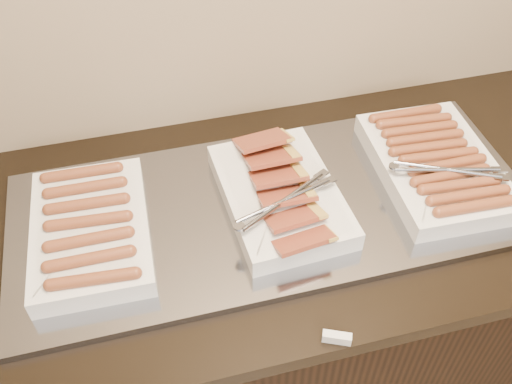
% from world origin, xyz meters
% --- Properties ---
extents(counter, '(2.06, 0.76, 0.90)m').
position_xyz_m(counter, '(0.00, 2.13, 0.45)').
color(counter, black).
rests_on(counter, ground).
extents(warming_tray, '(1.20, 0.50, 0.02)m').
position_xyz_m(warming_tray, '(0.01, 2.13, 0.91)').
color(warming_tray, gray).
rests_on(warming_tray, counter).
extents(dish_left, '(0.26, 0.38, 0.07)m').
position_xyz_m(dish_left, '(-0.40, 2.13, 0.95)').
color(dish_left, silver).
rests_on(dish_left, warming_tray).
extents(dish_center, '(0.28, 0.41, 0.09)m').
position_xyz_m(dish_center, '(0.03, 2.13, 0.95)').
color(dish_center, silver).
rests_on(dish_center, warming_tray).
extents(dish_right, '(0.28, 0.41, 0.08)m').
position_xyz_m(dish_right, '(0.42, 2.13, 0.95)').
color(dish_right, silver).
rests_on(dish_right, warming_tray).
extents(label_holder, '(0.06, 0.04, 0.02)m').
position_xyz_m(label_holder, '(0.04, 1.77, 0.91)').
color(label_holder, silver).
rests_on(label_holder, counter).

